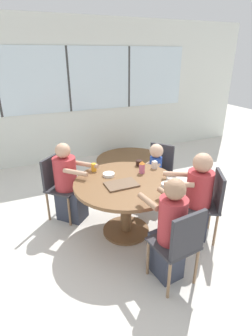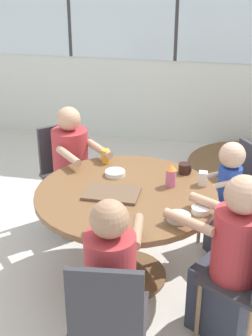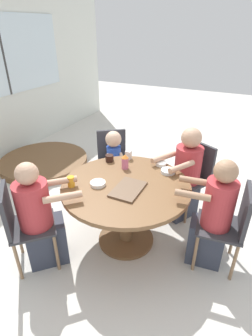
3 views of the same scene
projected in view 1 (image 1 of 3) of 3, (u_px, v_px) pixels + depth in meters
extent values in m
plane|color=beige|center=(126.00, 231.00, 3.44)|extent=(16.00, 16.00, 0.00)
cube|color=silver|center=(69.00, 93.00, 5.27)|extent=(8.40, 0.06, 2.80)
cube|color=silver|center=(69.00, 80.00, 5.14)|extent=(5.20, 0.02, 1.23)
cube|color=#333333|center=(69.00, 80.00, 5.13)|extent=(0.04, 0.01, 1.23)
cube|color=#333333|center=(129.00, 78.00, 5.61)|extent=(0.04, 0.01, 1.23)
cylinder|color=brown|center=(126.00, 183.00, 3.16)|extent=(1.26, 1.26, 0.04)
cylinder|color=brown|center=(126.00, 209.00, 3.30)|extent=(0.14, 0.14, 0.68)
cylinder|color=brown|center=(126.00, 230.00, 3.43)|extent=(0.60, 0.60, 0.03)
cube|color=#333338|center=(64.00, 188.00, 3.57)|extent=(0.57, 0.57, 0.03)
cube|color=#333338|center=(51.00, 171.00, 3.54)|extent=(0.30, 0.29, 0.42)
cylinder|color=#8C6B4C|center=(83.00, 199.00, 3.75)|extent=(0.03, 0.03, 0.44)
cylinder|color=#8C6B4C|center=(69.00, 212.00, 3.46)|extent=(0.03, 0.03, 0.44)
cylinder|color=#8C6B4C|center=(63.00, 195.00, 3.87)|extent=(0.03, 0.03, 0.44)
cylinder|color=#8C6B4C|center=(48.00, 206.00, 3.58)|extent=(0.03, 0.03, 0.44)
cube|color=#333338|center=(173.00, 243.00, 2.54)|extent=(0.44, 0.44, 0.03)
cube|color=#333338|center=(188.00, 235.00, 2.30)|extent=(0.38, 0.08, 0.42)
cylinder|color=#8C6B4C|center=(148.00, 257.00, 2.69)|extent=(0.03, 0.03, 0.44)
cylinder|color=#8C6B4C|center=(174.00, 246.00, 2.84)|extent=(0.03, 0.03, 0.44)
cylinder|color=#8C6B4C|center=(169.00, 280.00, 2.42)|extent=(0.03, 0.03, 0.44)
cylinder|color=#8C6B4C|center=(196.00, 266.00, 2.57)|extent=(0.03, 0.03, 0.44)
cube|color=#333338|center=(201.00, 205.00, 3.17)|extent=(0.54, 0.54, 0.03)
cube|color=#333338|center=(219.00, 190.00, 3.07)|extent=(0.22, 0.35, 0.42)
cylinder|color=#8C6B4C|center=(186.00, 229.00, 3.13)|extent=(0.03, 0.03, 0.44)
cylinder|color=#8C6B4C|center=(183.00, 213.00, 3.44)|extent=(0.03, 0.03, 0.44)
cylinder|color=#8C6B4C|center=(215.00, 230.00, 3.10)|extent=(0.03, 0.03, 0.44)
cylinder|color=#8C6B4C|center=(210.00, 214.00, 3.41)|extent=(0.03, 0.03, 0.44)
cube|color=#333338|center=(156.00, 174.00, 3.98)|extent=(0.56, 0.56, 0.03)
cube|color=#333338|center=(162.00, 157.00, 4.03)|extent=(0.25, 0.33, 0.42)
cylinder|color=#8C6B4C|center=(161.00, 195.00, 3.86)|extent=(0.03, 0.03, 0.44)
cylinder|color=#8C6B4C|center=(141.00, 190.00, 4.01)|extent=(0.03, 0.03, 0.44)
cylinder|color=#8C6B4C|center=(170.00, 186.00, 4.13)|extent=(0.03, 0.03, 0.44)
cylinder|color=#8C6B4C|center=(150.00, 181.00, 4.28)|extent=(0.03, 0.03, 0.44)
cube|color=#333847|center=(72.00, 203.00, 3.63)|extent=(0.45, 0.45, 0.46)
cylinder|color=#B23338|center=(65.00, 173.00, 3.46)|extent=(0.30, 0.30, 0.44)
sphere|color=tan|center=(63.00, 151.00, 3.34)|extent=(0.20, 0.20, 0.20)
cylinder|color=tan|center=(87.00, 164.00, 3.44)|extent=(0.27, 0.28, 0.06)
cylinder|color=tan|center=(75.00, 172.00, 3.22)|extent=(0.27, 0.28, 0.06)
cube|color=#333847|center=(166.00, 255.00, 2.70)|extent=(0.28, 0.35, 0.46)
cylinder|color=#B23338|center=(172.00, 220.00, 2.47)|extent=(0.27, 0.27, 0.46)
sphere|color=#A37A5B|center=(175.00, 189.00, 2.34)|extent=(0.20, 0.20, 0.20)
cylinder|color=#A37A5B|center=(148.00, 202.00, 2.55)|extent=(0.09, 0.30, 0.06)
cylinder|color=#A37A5B|center=(168.00, 195.00, 2.66)|extent=(0.09, 0.30, 0.06)
cube|color=#333847|center=(190.00, 220.00, 3.27)|extent=(0.46, 0.42, 0.46)
cylinder|color=#B23338|center=(199.00, 188.00, 3.08)|extent=(0.31, 0.31, 0.43)
sphere|color=tan|center=(203.00, 163.00, 2.95)|extent=(0.23, 0.23, 0.23)
cylinder|color=tan|center=(179.00, 184.00, 2.94)|extent=(0.32, 0.22, 0.06)
cylinder|color=tan|center=(177.00, 174.00, 3.19)|extent=(0.32, 0.22, 0.06)
cube|color=#333847|center=(154.00, 189.00, 4.01)|extent=(0.27, 0.26, 0.46)
cylinder|color=#284CB7|center=(156.00, 166.00, 3.88)|extent=(0.18, 0.18, 0.28)
sphere|color=#DBB293|center=(156.00, 151.00, 3.79)|extent=(0.20, 0.20, 0.20)
cylinder|color=#DBB293|center=(157.00, 167.00, 3.70)|extent=(0.18, 0.15, 0.04)
cylinder|color=#DBB293|center=(146.00, 165.00, 3.78)|extent=(0.18, 0.15, 0.04)
cube|color=brown|center=(121.00, 184.00, 3.06)|extent=(0.37, 0.25, 0.02)
cylinder|color=black|center=(139.00, 163.00, 3.59)|extent=(0.09, 0.09, 0.08)
torus|color=black|center=(142.00, 162.00, 3.60)|extent=(0.01, 0.05, 0.05)
cylinder|color=#CC668C|center=(142.00, 168.00, 3.35)|extent=(0.07, 0.07, 0.12)
cone|color=orange|center=(142.00, 162.00, 3.32)|extent=(0.08, 0.08, 0.04)
cylinder|color=gold|center=(94.00, 167.00, 3.42)|extent=(0.07, 0.07, 0.10)
cube|color=silver|center=(155.00, 165.00, 3.49)|extent=(0.06, 0.06, 0.10)
cylinder|color=silver|center=(168.00, 185.00, 3.03)|extent=(0.15, 0.15, 0.03)
cylinder|color=white|center=(171.00, 179.00, 3.18)|extent=(0.12, 0.12, 0.04)
cylinder|color=white|center=(109.00, 175.00, 3.29)|extent=(0.15, 0.15, 0.04)
cylinder|color=brown|center=(131.00, 164.00, 5.49)|extent=(1.42, 1.42, 0.03)
cylinder|color=brown|center=(131.00, 162.00, 5.48)|extent=(1.44, 1.44, 0.03)
cylinder|color=brown|center=(131.00, 161.00, 5.46)|extent=(1.42, 1.42, 0.03)
cylinder|color=brown|center=(131.00, 160.00, 5.45)|extent=(1.44, 1.44, 0.03)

